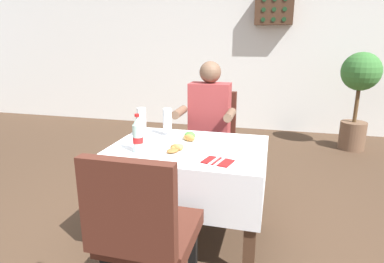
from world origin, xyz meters
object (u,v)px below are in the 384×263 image
main_dining_table (188,170)px  wall_bottle_rack (274,10)px  seated_diner_far (208,124)px  cola_bottle_primary (138,136)px  beer_glass_left (167,122)px  potted_plant_corner (359,89)px  chair_near_camera_side (144,231)px  plate_near_camera (176,150)px  chair_far_diner_seat (211,138)px  beer_glass_middle (142,122)px  plate_far_diner (188,138)px  napkin_cutlery_set (218,161)px

main_dining_table → wall_bottle_rack: size_ratio=1.89×
seated_diner_far → cola_bottle_primary: 0.94m
beer_glass_left → seated_diner_far: bearing=64.1°
potted_plant_corner → seated_diner_far: bearing=-130.4°
chair_near_camera_side → wall_bottle_rack: wall_bottle_rack is taller
plate_near_camera → potted_plant_corner: potted_plant_corner is taller
seated_diner_far → beer_glass_left: seated_diner_far is taller
seated_diner_far → plate_near_camera: 0.84m
plate_near_camera → potted_plant_corner: (1.66, 2.73, 0.09)m
wall_bottle_rack → beer_glass_left: bearing=-102.9°
main_dining_table → chair_far_diner_seat: (0.00, 0.80, 0.01)m
main_dining_table → cola_bottle_primary: cola_bottle_primary is taller
main_dining_table → chair_near_camera_side: bearing=-90.0°
cola_bottle_primary → beer_glass_middle: bearing=108.9°
chair_near_camera_side → wall_bottle_rack: 4.26m
main_dining_table → chair_near_camera_side: chair_near_camera_side is taller
plate_far_diner → potted_plant_corner: (1.65, 2.47, 0.08)m
plate_far_diner → napkin_cutlery_set: bearing=-51.9°
chair_far_diner_seat → plate_near_camera: bearing=-92.7°
beer_glass_middle → potted_plant_corner: bearing=50.7°
plate_near_camera → beer_glass_left: beer_glass_left is taller
chair_far_diner_seat → wall_bottle_rack: size_ratio=1.73×
beer_glass_middle → napkin_cutlery_set: (0.65, -0.38, -0.11)m
chair_far_diner_seat → seated_diner_far: bearing=-91.8°
chair_far_diner_seat → plate_near_camera: 0.96m
potted_plant_corner → wall_bottle_rack: (-1.16, 0.64, 1.05)m
seated_diner_far → potted_plant_corner: bearing=49.6°
beer_glass_middle → wall_bottle_rack: 3.38m
plate_near_camera → cola_bottle_primary: 0.27m
main_dining_table → chair_far_diner_seat: size_ratio=1.09×
plate_far_diner → napkin_cutlery_set: plate_far_diner is taller
plate_near_camera → beer_glass_middle: bearing=142.0°
chair_far_diner_seat → chair_near_camera_side: same height
beer_glass_left → wall_bottle_rack: (0.69, 3.00, 1.05)m
seated_diner_far → wall_bottle_rack: bearing=79.7°
seated_diner_far → cola_bottle_primary: seated_diner_far is taller
main_dining_table → chair_near_camera_side: (0.00, -0.80, 0.01)m
main_dining_table → chair_near_camera_side: size_ratio=1.09×
chair_near_camera_side → napkin_cutlery_set: 0.63m
wall_bottle_rack → seated_diner_far: bearing=-100.3°
plate_near_camera → beer_glass_middle: (-0.35, 0.28, 0.10)m
plate_near_camera → cola_bottle_primary: cola_bottle_primary is taller
beer_glass_middle → cola_bottle_primary: (0.11, -0.33, -0.01)m
plate_near_camera → beer_glass_middle: size_ratio=1.05×
chair_far_diner_seat → napkin_cutlery_set: bearing=-76.5°
main_dining_table → beer_glass_middle: (-0.40, 0.13, 0.29)m
chair_near_camera_side → beer_glass_left: size_ratio=4.61×
potted_plant_corner → wall_bottle_rack: size_ratio=2.32×
plate_far_diner → beer_glass_middle: bearing=178.4°
potted_plant_corner → napkin_cutlery_set: bearing=-115.7°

